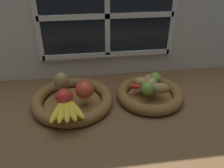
{
  "coord_description": "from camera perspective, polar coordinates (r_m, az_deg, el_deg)",
  "views": [
    {
      "loc": [
        -12.44,
        -77.1,
        56.12
      ],
      "look_at": [
        -1.19,
        3.27,
        8.77
      ],
      "focal_mm": 36.03,
      "sensor_mm": 36.0,
      "label": 1
    }
  ],
  "objects": [
    {
      "name": "pear_brown",
      "position": [
        0.98,
        -12.72,
        0.59
      ],
      "size": [
        8.87,
        8.88,
        8.39
      ],
      "primitive_type": "ellipsoid",
      "rotation": [
        0.0,
        0.0,
        2.24
      ],
      "color": "olive",
      "rests_on": "fruit_bowl_left"
    },
    {
      "name": "fruit_bowl_left",
      "position": [
        0.97,
        -9.96,
        -4.05
      ],
      "size": [
        34.29,
        34.29,
        4.77
      ],
      "color": "brown",
      "rests_on": "ground_plane"
    },
    {
      "name": "lime_far",
      "position": [
        1.02,
        10.84,
        1.34
      ],
      "size": [
        5.8,
        5.8,
        5.8
      ],
      "primitive_type": "sphere",
      "color": "#6B9E33",
      "rests_on": "fruit_bowl_right"
    },
    {
      "name": "back_wall",
      "position": [
        1.11,
        -1.33,
        15.55
      ],
      "size": [
        140.0,
        4.6,
        55.0
      ],
      "color": "silver",
      "rests_on": "ground_plane"
    },
    {
      "name": "fruit_bowl_right",
      "position": [
        1.01,
        9.56,
        -2.55
      ],
      "size": [
        29.53,
        29.53,
        4.77
      ],
      "color": "brown",
      "rests_on": "ground_plane"
    },
    {
      "name": "potato_large",
      "position": [
        0.98,
        9.81,
        -0.04
      ],
      "size": [
        8.05,
        8.61,
        5.12
      ],
      "primitive_type": "ellipsoid",
      "rotation": [
        0.0,
        0.0,
        4.06
      ],
      "color": "tan",
      "rests_on": "fruit_bowl_right"
    },
    {
      "name": "chili_pepper",
      "position": [
        0.98,
        8.53,
        -0.82
      ],
      "size": [
        12.67,
        5.96,
        2.36
      ],
      "primitive_type": "cone",
      "rotation": [
        0.0,
        1.57,
        -0.3
      ],
      "color": "red",
      "rests_on": "fruit_bowl_right"
    },
    {
      "name": "lime_near",
      "position": [
        0.94,
        8.99,
        -1.15
      ],
      "size": [
        5.81,
        5.81,
        5.81
      ],
      "primitive_type": "sphere",
      "color": "#6B9E33",
      "rests_on": "fruit_bowl_right"
    },
    {
      "name": "potato_oblong",
      "position": [
        1.0,
        7.35,
        0.45
      ],
      "size": [
        7.24,
        6.16,
        4.42
      ],
      "primitive_type": "ellipsoid",
      "rotation": [
        0.0,
        0.0,
        2.86
      ],
      "color": "#A38451",
      "rests_on": "fruit_bowl_right"
    },
    {
      "name": "banana_bunch_front",
      "position": [
        0.85,
        -11.46,
        -6.23
      ],
      "size": [
        14.09,
        16.67,
        2.97
      ],
      "color": "yellow",
      "rests_on": "fruit_bowl_left"
    },
    {
      "name": "ground_plane",
      "position": [
        0.97,
        0.97,
        -6.16
      ],
      "size": [
        140.0,
        90.0,
        3.0
      ],
      "primitive_type": "cube",
      "color": "brown"
    },
    {
      "name": "potato_back",
      "position": [
        1.02,
        10.18,
        1.18
      ],
      "size": [
        9.09,
        8.26,
        4.69
      ],
      "primitive_type": "ellipsoid",
      "rotation": [
        0.0,
        0.0,
        2.61
      ],
      "color": "tan",
      "rests_on": "fruit_bowl_right"
    },
    {
      "name": "potato_small",
      "position": [
        0.97,
        12.16,
        -1.01
      ],
      "size": [
        8.6,
        5.92,
        4.53
      ],
      "primitive_type": "ellipsoid",
      "rotation": [
        0.0,
        0.0,
        6.08
      ],
      "color": "#A38451",
      "rests_on": "fruit_bowl_right"
    },
    {
      "name": "apple_red_right",
      "position": [
        0.91,
        -7.01,
        -1.43
      ],
      "size": [
        7.54,
        7.54,
        7.54
      ],
      "primitive_type": "sphere",
      "color": "#CC422D",
      "rests_on": "fruit_bowl_left"
    },
    {
      "name": "apple_red_front",
      "position": [
        0.89,
        -12.01,
        -3.26
      ],
      "size": [
        6.73,
        6.73,
        6.73
      ],
      "primitive_type": "sphere",
      "color": "red",
      "rests_on": "fruit_bowl_left"
    }
  ]
}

